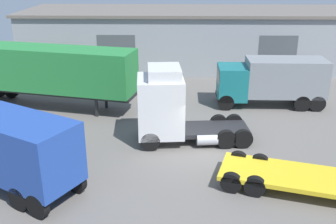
{
  "coord_description": "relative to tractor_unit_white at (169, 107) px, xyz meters",
  "views": [
    {
      "loc": [
        -1.64,
        -18.33,
        9.28
      ],
      "look_at": [
        -2.09,
        1.61,
        1.6
      ],
      "focal_mm": 42.0,
      "sensor_mm": 36.0,
      "label": 1
    }
  ],
  "objects": [
    {
      "name": "tractor_unit_white",
      "position": [
        0.0,
        0.0,
        0.0
      ],
      "size": [
        6.2,
        3.0,
        4.2
      ],
      "rotation": [
        0.0,
        0.0,
        -3.06
      ],
      "color": "silver",
      "rests_on": "ground_plane"
    },
    {
      "name": "container_trailer_green",
      "position": [
        -8.0,
        5.15,
        0.62
      ],
      "size": [
        11.75,
        4.97,
        4.1
      ],
      "rotation": [
        0.0,
        0.0,
        -0.22
      ],
      "color": "#28843D",
      "rests_on": "ground_plane"
    },
    {
      "name": "ground_plane",
      "position": [
        2.05,
        -1.33,
        -1.99
      ],
      "size": [
        60.0,
        60.0,
        0.0
      ],
      "primitive_type": "plane",
      "color": "slate"
    },
    {
      "name": "box_truck_teal",
      "position": [
        6.84,
        5.91,
        -0.14
      ],
      "size": [
        7.15,
        2.51,
        3.24
      ],
      "rotation": [
        0.0,
        0.0,
        3.13
      ],
      "color": "#197075",
      "rests_on": "ground_plane"
    },
    {
      "name": "warehouse_building",
      "position": [
        2.05,
        17.05,
        0.61
      ],
      "size": [
        30.96,
        9.28,
        5.18
      ],
      "color": "#93999E",
      "rests_on": "ground_plane"
    },
    {
      "name": "box_truck_green",
      "position": [
        -6.84,
        -4.73,
        -0.11
      ],
      "size": [
        7.36,
        5.55,
        3.33
      ],
      "rotation": [
        0.0,
        0.0,
        2.63
      ],
      "color": "#28843D",
      "rests_on": "ground_plane"
    }
  ]
}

